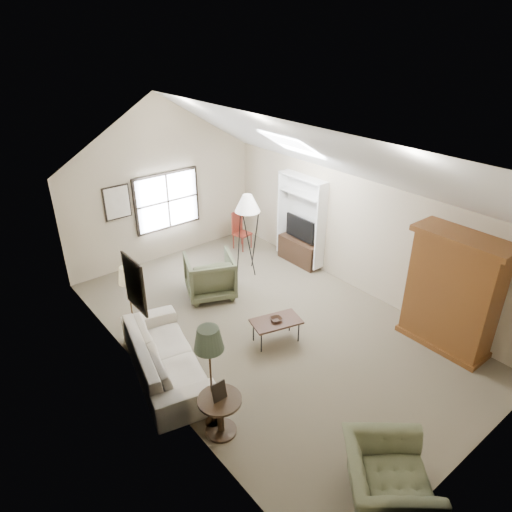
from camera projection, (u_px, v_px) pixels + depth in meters
room_shell at (271, 167)px, 7.47m from camera, size 5.01×8.01×4.00m
window at (167, 201)px, 11.08m from camera, size 1.72×0.08×1.42m
skylight at (292, 144)px, 8.82m from camera, size 0.80×1.20×0.52m
wall_art at (125, 240)px, 8.44m from camera, size 1.97×3.71×0.88m
armoire at (453, 292)px, 7.99m from camera, size 0.60×1.50×2.20m
tv_alcove at (301, 219)px, 10.83m from camera, size 0.32×1.30×2.10m
media_console at (299, 251)px, 11.20m from camera, size 0.34×1.18×0.60m
tv_panel at (300, 228)px, 10.92m from camera, size 0.05×0.90×0.55m
sofa at (165, 356)px, 7.60m from camera, size 1.53×2.67×0.73m
armchair_near at (387, 482)px, 5.50m from camera, size 1.53×1.54×0.76m
armchair_far at (210, 276)px, 9.80m from camera, size 1.31×1.33×0.93m
coffee_table at (276, 331)px, 8.44m from camera, size 1.00×0.71×0.46m
bowl at (276, 319)px, 8.32m from camera, size 0.26×0.26×0.05m
side_table at (220, 415)px, 6.51m from camera, size 0.76×0.76×0.63m
side_chair at (242, 231)px, 11.83m from camera, size 0.46×0.46×1.00m
tripod_lamp at (248, 234)px, 10.48m from camera, size 0.68×0.68×1.97m
dark_lamp at (211, 378)px, 6.39m from camera, size 0.50×0.50×1.75m
tan_lamp at (131, 304)px, 8.24m from camera, size 0.38×0.38×1.57m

